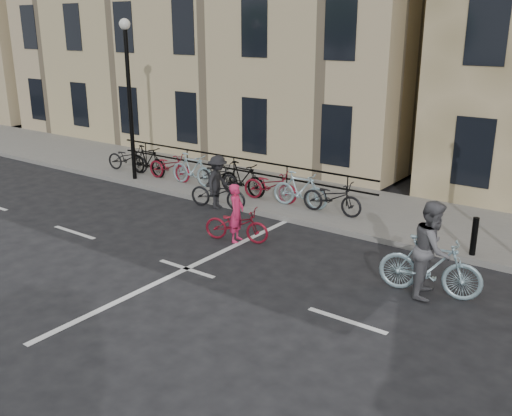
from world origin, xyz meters
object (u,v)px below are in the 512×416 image
Objects in this scene: cyclist_grey at (431,258)px; lamp_post at (128,80)px; cyclist_pink at (237,222)px; cyclist_dark at (218,188)px.

lamp_post is at bearing 67.36° from cyclist_grey.
cyclist_grey reaches higher than cyclist_pink.
cyclist_dark is (-7.13, 1.95, -0.17)m from cyclist_grey.
cyclist_grey is (4.98, -0.09, 0.28)m from cyclist_pink.
cyclist_grey is 1.12× the size of cyclist_dark.
cyclist_dark is (4.17, -0.50, -2.86)m from lamp_post.
lamp_post is 2.80× the size of cyclist_dark.
lamp_post reaches higher than cyclist_pink.
lamp_post is 2.99× the size of cyclist_pink.
cyclist_grey is at bearing -12.23° from lamp_post.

